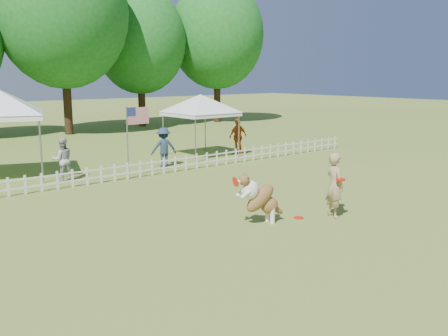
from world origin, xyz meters
The scene contains 13 objects.
ground centered at (0.00, 0.00, 0.00)m, with size 120.00×120.00×0.00m, color #4C6F23.
picket_fence centered at (0.00, 7.00, 0.30)m, with size 22.00×0.08×0.60m, color white, non-canonical shape.
handler centered at (1.03, -0.53, 0.84)m, with size 0.61×0.40×1.67m, color tan.
dog centered at (-0.85, 0.22, 0.65)m, with size 1.26×0.42×1.30m, color brown, non-canonical shape.
frisbee_on_turf centered at (0.24, -0.05, 0.01)m, with size 0.25×0.25×0.02m, color red.
canopy_tent_right centered at (4.19, 9.30, 1.34)m, with size 2.60×2.60×2.68m, color white, non-canonical shape.
flag_pole centered at (-0.69, 7.04, 1.27)m, with size 0.97×0.10×2.54m, color gray, non-canonical shape.
spectator_a centered at (-2.59, 8.15, 0.75)m, with size 0.73×0.57×1.50m, color #A9A8AD.
spectator_b centered at (1.49, 8.14, 0.78)m, with size 1.01×0.58×1.56m, color #23344A.
spectator_c centered at (5.91, 8.76, 0.81)m, with size 0.95×0.40×1.62m, color #D04F18.
tree_center_right centered at (3.00, 21.00, 6.30)m, with size 7.60×7.60×12.60m, color #19581B, non-canonical shape.
tree_right centered at (9.00, 22.50, 5.20)m, with size 6.20×6.20×10.40m, color #19581B, non-canonical shape.
tree_far_right centered at (15.00, 21.50, 5.70)m, with size 7.00×7.00×11.40m, color #19581B, non-canonical shape.
Camera 1 is at (-9.06, -8.26, 3.62)m, focal length 40.00 mm.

